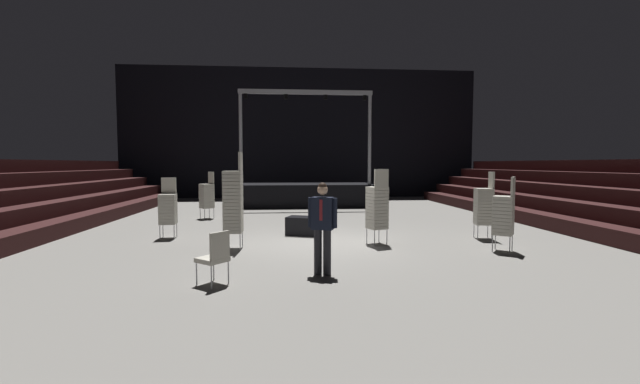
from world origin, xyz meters
TOP-DOWN VIEW (x-y plane):
  - ground_plane at (0.00, 0.00)m, footprint 22.00×30.00m
  - arena_end_wall at (0.00, 15.00)m, footprint 22.00×0.30m
  - bleacher_bank_right at (9.12, 1.00)m, footprint 3.75×24.00m
  - stage_riser at (0.00, 9.54)m, footprint 6.55×2.59m
  - man_with_tie at (-0.27, -3.23)m, footprint 0.56×0.35m
  - chair_stack_front_left at (-2.24, -0.68)m, footprint 0.46×0.46m
  - chair_stack_front_right at (-4.27, 0.96)m, footprint 0.47×0.47m
  - chair_stack_mid_left at (4.23, -1.53)m, footprint 0.62×0.62m
  - chair_stack_mid_right at (1.42, -0.37)m, footprint 0.56×0.56m
  - chair_stack_mid_centre at (4.56, 0.12)m, footprint 0.51×0.51m
  - chair_stack_rear_left at (-3.97, 5.15)m, footprint 0.62×0.62m
  - equipment_road_case at (-0.46, 1.17)m, footprint 1.05×0.88m
  - loose_chair_near_man at (-2.18, -3.79)m, footprint 0.62×0.62m

SIDE VIEW (x-z plane):
  - ground_plane at x=0.00m, z-range -0.10..0.00m
  - equipment_road_case at x=-0.46m, z-range 0.00..0.54m
  - loose_chair_near_man at x=-2.18m, z-range 0.06..1.01m
  - stage_riser at x=0.00m, z-range -2.11..3.42m
  - chair_stack_front_right at x=-4.27m, z-range 0.00..1.71m
  - chair_stack_mid_left at x=4.23m, z-range 0.00..1.80m
  - chair_stack_rear_left at x=-3.97m, z-range 0.00..1.80m
  - chair_stack_mid_centre at x=4.56m, z-range 0.00..1.88m
  - chair_stack_mid_right at x=1.42m, z-range 0.00..1.97m
  - man_with_tie at x=-0.27m, z-range 0.12..1.87m
  - bleacher_bank_right at x=9.12m, z-range 0.00..2.25m
  - chair_stack_front_left at x=-2.24m, z-range 0.00..2.39m
  - arena_end_wall at x=0.00m, z-range 0.00..8.00m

